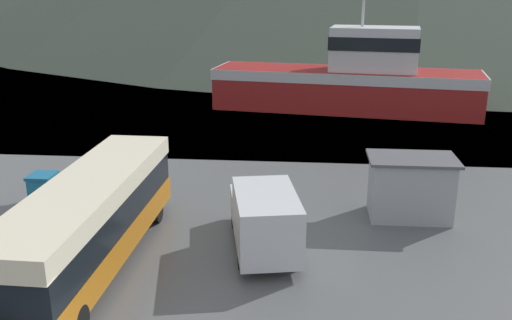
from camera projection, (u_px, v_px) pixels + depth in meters
name	position (u px, v px, depth m)	size (l,w,h in m)	color
water_surface	(290.00, 19.00, 144.79)	(240.00, 240.00, 0.00)	#475B6B
tour_bus	(91.00, 218.00, 18.85)	(2.66, 11.18, 3.10)	#B26614
delivery_van	(264.00, 217.00, 20.24)	(3.08, 5.74, 2.32)	silver
fishing_boat	(351.00, 79.00, 41.99)	(19.95, 7.72, 12.83)	maroon
storage_bin	(43.00, 188.00, 24.65)	(1.05, 1.18, 1.32)	teal
dock_kiosk	(410.00, 187.00, 23.06)	(3.50, 2.25, 2.54)	#93999E
small_boat	(395.00, 74.00, 55.45)	(7.54, 5.32, 1.09)	maroon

